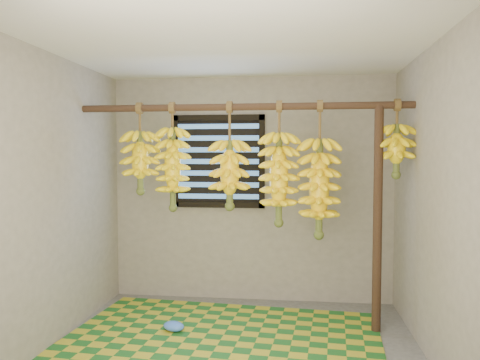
# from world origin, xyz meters

# --- Properties ---
(floor) EXTENTS (3.00, 3.00, 0.01)m
(floor) POSITION_xyz_m (0.00, 0.00, -0.01)
(floor) COLOR #515151
(floor) RESTS_ON ground
(ceiling) EXTENTS (3.00, 3.00, 0.01)m
(ceiling) POSITION_xyz_m (0.00, 0.00, 2.40)
(ceiling) COLOR silver
(ceiling) RESTS_ON wall_back
(wall_back) EXTENTS (3.00, 0.01, 2.40)m
(wall_back) POSITION_xyz_m (0.00, 1.50, 1.20)
(wall_back) COLOR slate
(wall_back) RESTS_ON floor
(wall_left) EXTENTS (0.01, 3.00, 2.40)m
(wall_left) POSITION_xyz_m (-1.50, 0.00, 1.20)
(wall_left) COLOR slate
(wall_left) RESTS_ON floor
(wall_right) EXTENTS (0.01, 3.00, 2.40)m
(wall_right) POSITION_xyz_m (1.50, 0.00, 1.20)
(wall_right) COLOR slate
(wall_right) RESTS_ON floor
(window) EXTENTS (1.00, 0.04, 1.00)m
(window) POSITION_xyz_m (-0.35, 1.48, 1.50)
(window) COLOR black
(window) RESTS_ON wall_back
(hanging_pole) EXTENTS (3.00, 0.06, 0.06)m
(hanging_pole) POSITION_xyz_m (0.00, 0.70, 2.00)
(hanging_pole) COLOR #3E291D
(hanging_pole) RESTS_ON wall_left
(support_post) EXTENTS (0.08, 0.08, 2.00)m
(support_post) POSITION_xyz_m (1.20, 0.70, 1.00)
(support_post) COLOR #3E291D
(support_post) RESTS_ON floor
(woven_mat) EXTENTS (2.82, 2.34, 0.01)m
(woven_mat) POSITION_xyz_m (-0.15, 0.20, 0.01)
(woven_mat) COLOR #1A5A1F
(woven_mat) RESTS_ON floor
(plastic_bag) EXTENTS (0.25, 0.22, 0.08)m
(plastic_bag) POSITION_xyz_m (-0.58, 0.47, 0.05)
(plastic_bag) COLOR #3F76EB
(plastic_bag) RESTS_ON woven_mat
(banana_bunch_a) EXTENTS (0.33, 0.33, 0.84)m
(banana_bunch_a) POSITION_xyz_m (-0.95, 0.70, 1.50)
(banana_bunch_a) COLOR brown
(banana_bunch_a) RESTS_ON hanging_pole
(banana_bunch_b) EXTENTS (0.31, 0.31, 0.99)m
(banana_bunch_b) POSITION_xyz_m (-0.64, 0.70, 1.44)
(banana_bunch_b) COLOR brown
(banana_bunch_b) RESTS_ON hanging_pole
(banana_bunch_c) EXTENTS (0.35, 0.35, 0.97)m
(banana_bunch_c) POSITION_xyz_m (-0.11, 0.70, 1.39)
(banana_bunch_c) COLOR brown
(banana_bunch_c) RESTS_ON hanging_pole
(banana_bunch_d) EXTENTS (0.33, 0.33, 1.11)m
(banana_bunch_d) POSITION_xyz_m (0.33, 0.70, 1.35)
(banana_bunch_d) COLOR brown
(banana_bunch_d) RESTS_ON hanging_pole
(banana_bunch_e) EXTENTS (0.36, 0.36, 1.21)m
(banana_bunch_e) POSITION_xyz_m (0.69, 0.70, 1.27)
(banana_bunch_e) COLOR brown
(banana_bunch_e) RESTS_ON hanging_pole
(banana_bunch_f) EXTENTS (0.30, 0.30, 0.68)m
(banana_bunch_f) POSITION_xyz_m (1.35, 0.70, 1.61)
(banana_bunch_f) COLOR brown
(banana_bunch_f) RESTS_ON hanging_pole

